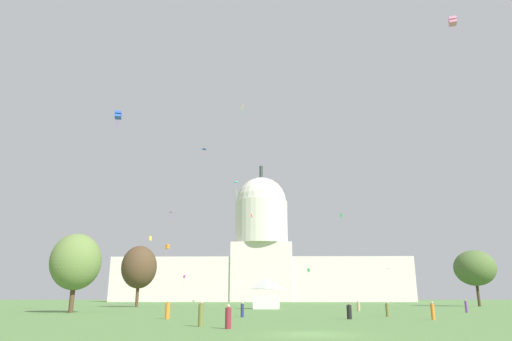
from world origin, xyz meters
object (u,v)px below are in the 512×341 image
at_px(kite_red_mid, 252,216).
at_px(kite_blue_mid, 118,115).
at_px(person_maroon_front_left, 228,318).
at_px(person_tan_near_tree_west, 358,306).
at_px(person_olive_back_left, 387,310).
at_px(person_navy_back_center, 242,310).
at_px(kite_yellow_high, 242,107).
at_px(kite_turquoise_low, 387,270).
at_px(person_purple_front_center, 466,307).
at_px(kite_gold_low, 150,238).
at_px(person_orange_front_right, 168,310).
at_px(person_black_aisle_center, 349,312).
at_px(kite_green_mid, 341,216).
at_px(kite_pink_high, 453,21).
at_px(tree_east_mid, 475,268).
at_px(kite_white_low, 371,264).
at_px(tree_west_mid, 76,262).
at_px(person_orange_mid_center, 433,311).
at_px(kite_magenta_low, 184,277).
at_px(capitol_building, 261,258).
at_px(tree_west_far, 139,267).
at_px(event_tent, 267,293).
at_px(kite_violet_mid, 172,213).
at_px(kite_blue_high, 205,150).
at_px(kite_orange_mid, 167,247).
at_px(person_olive_near_tent, 201,315).

height_order(kite_red_mid, kite_blue_mid, kite_red_mid).
distance_m(person_maroon_front_left, person_tan_near_tree_west, 45.77).
height_order(person_olive_back_left, person_navy_back_center, person_olive_back_left).
xyz_separation_m(kite_yellow_high, kite_turquoise_low, (36.85, 5.09, -42.85)).
bearing_deg(person_purple_front_center, kite_gold_low, -119.04).
bearing_deg(person_orange_front_right, person_black_aisle_center, -11.52).
height_order(person_maroon_front_left, kite_green_mid, kite_green_mid).
bearing_deg(kite_pink_high, person_olive_back_left, 22.55).
xyz_separation_m(kite_pink_high, kite_blue_mid, (-47.69, 10.70, -8.61)).
height_order(tree_east_mid, person_black_aisle_center, tree_east_mid).
bearing_deg(kite_white_low, kite_red_mid, 90.76).
bearing_deg(kite_yellow_high, kite_pink_high, -109.74).
distance_m(kite_yellow_high, kite_red_mid, 73.33).
relative_size(tree_west_mid, person_black_aisle_center, 7.11).
bearing_deg(person_purple_front_center, person_maroon_front_left, -49.98).
bearing_deg(kite_green_mid, kite_yellow_high, -70.76).
xyz_separation_m(person_orange_mid_center, kite_yellow_high, (-21.84, 68.28, 50.82)).
bearing_deg(kite_magenta_low, kite_yellow_high, -121.47).
xyz_separation_m(capitol_building, tree_west_far, (-26.20, -122.35, -12.23)).
height_order(event_tent, kite_turquoise_low, kite_turquoise_low).
bearing_deg(kite_turquoise_low, kite_magenta_low, -118.11).
relative_size(kite_violet_mid, kite_magenta_low, 0.61).
bearing_deg(person_orange_mid_center, kite_magenta_low, 170.57).
height_order(tree_west_mid, person_maroon_front_left, tree_west_mid).
bearing_deg(kite_magenta_low, event_tent, -123.96).
height_order(person_orange_front_right, kite_blue_high, kite_blue_high).
xyz_separation_m(person_olive_back_left, kite_pink_high, (11.94, 1.55, 36.82)).
height_order(tree_east_mid, kite_violet_mid, kite_violet_mid).
bearing_deg(kite_orange_mid, person_purple_front_center, -114.99).
xyz_separation_m(person_purple_front_center, kite_blue_mid, (-50.24, -1.89, 28.16)).
distance_m(capitol_building, person_maroon_front_left, 194.33).
height_order(tree_east_mid, kite_magenta_low, tree_east_mid).
height_order(kite_white_low, kite_pink_high, kite_pink_high).
distance_m(person_orange_front_right, kite_blue_mid, 35.90).
bearing_deg(kite_gold_low, tree_west_far, -73.22).
xyz_separation_m(person_orange_front_right, person_olive_back_left, (22.81, 5.85, -0.04)).
xyz_separation_m(event_tent, person_navy_back_center, (-2.61, -35.84, -2.08)).
bearing_deg(person_purple_front_center, person_black_aisle_center, -53.06).
bearing_deg(person_olive_back_left, tree_west_far, -97.01).
bearing_deg(kite_pink_high, kite_violet_mid, -45.94).
bearing_deg(person_tan_near_tree_west, kite_blue_high, 90.92).
bearing_deg(person_orange_front_right, kite_violet_mid, 90.04).
xyz_separation_m(tree_east_mid, tree_west_mid, (-76.94, -48.19, -2.00)).
bearing_deg(event_tent, kite_green_mid, 77.59).
xyz_separation_m(kite_yellow_high, kite_violet_mid, (-27.42, 46.42, -20.58)).
height_order(tree_east_mid, person_navy_back_center, tree_east_mid).
xyz_separation_m(tree_west_far, kite_pink_high, (53.55, -49.42, 29.02)).
height_order(tree_east_mid, kite_gold_low, kite_gold_low).
distance_m(person_olive_near_tent, person_orange_mid_center, 23.14).
height_order(capitol_building, kite_blue_mid, capitol_building).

